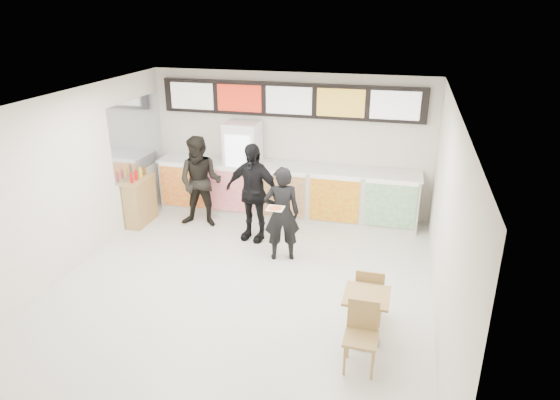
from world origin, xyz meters
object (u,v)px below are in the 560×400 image
(drinks_fridge, at_px, (243,168))
(condiment_ledge, at_px, (140,201))
(customer_main, at_px, (282,214))
(cafe_table, at_px, (366,309))
(service_counter, at_px, (285,191))
(customer_left, at_px, (200,182))
(customer_mid, at_px, (252,192))

(drinks_fridge, xyz_separation_m, condiment_ledge, (-1.89, -1.10, -0.51))
(customer_main, relative_size, cafe_table, 1.14)
(service_counter, bearing_deg, customer_main, -78.21)
(customer_left, relative_size, condiment_ledge, 1.63)
(customer_main, relative_size, customer_mid, 0.90)
(customer_left, distance_m, cafe_table, 4.75)
(service_counter, xyz_separation_m, condiment_ledge, (-2.82, -1.09, -0.08))
(drinks_fridge, bearing_deg, cafe_table, -52.80)
(service_counter, distance_m, drinks_fridge, 1.03)
(service_counter, height_order, customer_left, customer_left)
(customer_main, xyz_separation_m, customer_left, (-1.94, 1.00, 0.07))
(drinks_fridge, xyz_separation_m, cafe_table, (2.99, -3.94, -0.48))
(customer_main, relative_size, condiment_ledge, 1.50)
(service_counter, bearing_deg, customer_mid, -106.06)
(service_counter, distance_m, customer_main, 1.93)
(cafe_table, bearing_deg, customer_main, 129.92)
(customer_main, xyz_separation_m, cafe_table, (1.67, -2.06, -0.35))
(drinks_fridge, height_order, customer_left, drinks_fridge)
(cafe_table, bearing_deg, service_counter, 118.57)
(customer_mid, xyz_separation_m, cafe_table, (2.40, -2.71, -0.44))
(cafe_table, bearing_deg, drinks_fridge, 128.12)
(customer_main, bearing_deg, customer_left, -45.42)
(drinks_fridge, relative_size, condiment_ledge, 1.74)
(customer_main, distance_m, condiment_ledge, 3.32)
(cafe_table, xyz_separation_m, condiment_ledge, (-4.87, 2.84, -0.02))
(service_counter, relative_size, drinks_fridge, 2.78)
(service_counter, relative_size, cafe_table, 3.66)
(service_counter, distance_m, customer_left, 1.81)
(service_counter, height_order, condiment_ledge, condiment_ledge)
(service_counter, bearing_deg, customer_left, -150.80)
(drinks_fridge, relative_size, customer_left, 1.07)
(service_counter, relative_size, condiment_ledge, 4.82)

